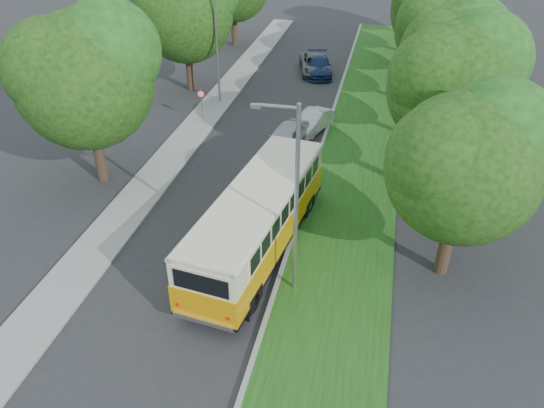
% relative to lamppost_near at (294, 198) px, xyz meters
% --- Properties ---
extents(ground, '(120.00, 120.00, 0.00)m').
position_rel_lamppost_near_xyz_m(ground, '(-4.21, 2.50, -4.37)').
color(ground, '#2C2C2E').
rests_on(ground, ground).
extents(curb, '(0.20, 70.00, 0.15)m').
position_rel_lamppost_near_xyz_m(curb, '(-0.61, 7.50, -4.29)').
color(curb, gray).
rests_on(curb, ground).
extents(grass_verge, '(4.50, 70.00, 0.13)m').
position_rel_lamppost_near_xyz_m(grass_verge, '(1.74, 7.50, -4.30)').
color(grass_verge, '#214813').
rests_on(grass_verge, ground).
extents(sidewalk, '(2.20, 70.00, 0.12)m').
position_rel_lamppost_near_xyz_m(sidewalk, '(-9.01, 7.50, -4.31)').
color(sidewalk, gray).
rests_on(sidewalk, ground).
extents(treeline, '(24.27, 41.91, 9.46)m').
position_rel_lamppost_near_xyz_m(treeline, '(-1.06, 20.49, 1.56)').
color(treeline, '#332319').
rests_on(treeline, ground).
extents(lamppost_near, '(1.71, 0.16, 8.00)m').
position_rel_lamppost_near_xyz_m(lamppost_near, '(0.00, 0.00, 0.00)').
color(lamppost_near, gray).
rests_on(lamppost_near, ground).
extents(lamppost_far, '(1.71, 0.16, 7.50)m').
position_rel_lamppost_near_xyz_m(lamppost_far, '(-8.91, 18.50, -0.25)').
color(lamppost_far, gray).
rests_on(lamppost_far, ground).
extents(warning_sign, '(0.56, 0.10, 2.50)m').
position_rel_lamppost_near_xyz_m(warning_sign, '(-8.71, 14.48, -2.66)').
color(warning_sign, gray).
rests_on(warning_sign, ground).
extents(vintage_bus, '(4.21, 10.99, 3.18)m').
position_rel_lamppost_near_xyz_m(vintage_bus, '(-1.92, 2.17, -2.78)').
color(vintage_bus, '#F19E07').
rests_on(vintage_bus, ground).
extents(car_silver, '(2.67, 4.76, 1.53)m').
position_rel_lamppost_near_xyz_m(car_silver, '(-2.69, 12.18, -3.60)').
color(car_silver, silver).
rests_on(car_silver, ground).
extents(car_white, '(2.56, 4.20, 1.31)m').
position_rel_lamppost_near_xyz_m(car_white, '(-1.56, 15.06, -3.72)').
color(car_white, silver).
rests_on(car_white, ground).
extents(car_blue, '(2.90, 5.07, 1.38)m').
position_rel_lamppost_near_xyz_m(car_blue, '(-2.76, 26.05, -3.68)').
color(car_blue, navy).
rests_on(car_blue, ground).
extents(car_grey, '(3.45, 5.43, 1.40)m').
position_rel_lamppost_near_xyz_m(car_grey, '(-3.10, 26.39, -3.67)').
color(car_grey, '#57595E').
rests_on(car_grey, ground).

